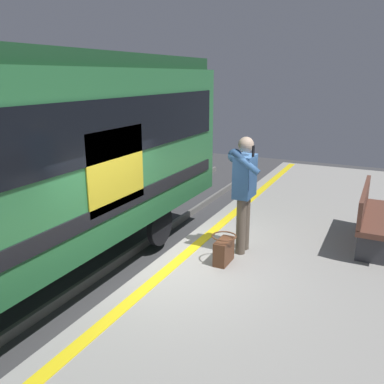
# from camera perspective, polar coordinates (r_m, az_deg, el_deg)

# --- Properties ---
(ground_plane) EXTENTS (25.18, 25.18, 0.00)m
(ground_plane) POSITION_cam_1_polar(r_m,az_deg,el_deg) (6.56, -3.58, -16.79)
(ground_plane) COLOR #3D3D3F
(platform) EXTENTS (14.27, 4.86, 1.04)m
(platform) POSITION_cam_1_polar(r_m,az_deg,el_deg) (5.66, 19.36, -17.43)
(platform) COLOR gray
(platform) RESTS_ON ground
(safety_line) EXTENTS (13.99, 0.16, 0.01)m
(safety_line) POSITION_cam_1_polar(r_m,az_deg,el_deg) (5.92, -1.20, -9.03)
(safety_line) COLOR yellow
(safety_line) RESTS_ON platform
(track_rail_near) EXTENTS (18.55, 0.08, 0.16)m
(track_rail_near) POSITION_cam_1_polar(r_m,az_deg,el_deg) (7.39, -15.25, -12.60)
(track_rail_near) COLOR slate
(track_rail_near) RESTS_ON ground
(track_rail_far) EXTENTS (18.55, 0.08, 0.16)m
(track_rail_far) POSITION_cam_1_polar(r_m,az_deg,el_deg) (8.33, -22.84, -9.92)
(track_rail_far) COLOR slate
(track_rail_far) RESTS_ON ground
(passenger) EXTENTS (0.57, 0.55, 1.71)m
(passenger) POSITION_cam_1_polar(r_m,az_deg,el_deg) (5.81, 7.37, 0.91)
(passenger) COLOR brown
(passenger) RESTS_ON platform
(handbag) EXTENTS (0.38, 0.35, 0.41)m
(handbag) POSITION_cam_1_polar(r_m,az_deg,el_deg) (5.68, 4.51, -8.17)
(handbag) COLOR #59331E
(handbag) RESTS_ON platform
(bench) EXTENTS (1.72, 0.44, 0.90)m
(bench) POSITION_cam_1_polar(r_m,az_deg,el_deg) (6.72, 24.04, -2.87)
(bench) COLOR brown
(bench) RESTS_ON platform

